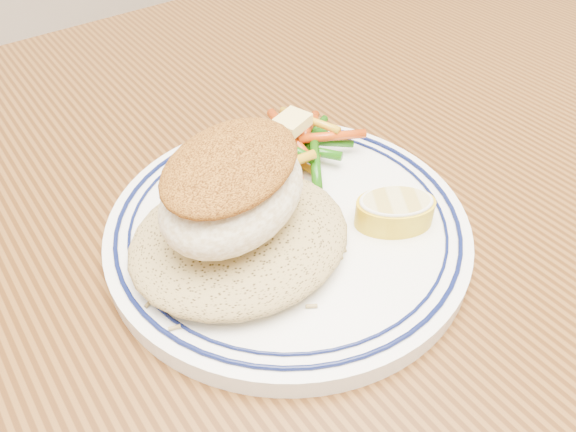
{
  "coord_description": "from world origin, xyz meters",
  "views": [
    {
      "loc": [
        -0.16,
        -0.2,
        1.03
      ],
      "look_at": [
        0.0,
        0.02,
        0.77
      ],
      "focal_mm": 35.0,
      "sensor_mm": 36.0,
      "label": 1
    }
  ],
  "objects_px": {
    "dining_table": "(303,339)",
    "fish_fillet": "(233,186)",
    "plate": "(288,227)",
    "lemon_wedge": "(395,210)",
    "vegetable_pile": "(292,146)",
    "rice_pilaf": "(240,234)"
  },
  "relations": [
    {
      "from": "lemon_wedge",
      "to": "dining_table",
      "type": "bearing_deg",
      "value": 160.67
    },
    {
      "from": "fish_fillet",
      "to": "lemon_wedge",
      "type": "xyz_separation_m",
      "value": [
        0.1,
        -0.05,
        -0.04
      ]
    },
    {
      "from": "plate",
      "to": "lemon_wedge",
      "type": "relative_size",
      "value": 3.66
    },
    {
      "from": "dining_table",
      "to": "rice_pilaf",
      "type": "xyz_separation_m",
      "value": [
        -0.04,
        0.02,
        0.13
      ]
    },
    {
      "from": "plate",
      "to": "dining_table",
      "type": "bearing_deg",
      "value": -94.9
    },
    {
      "from": "fish_fillet",
      "to": "lemon_wedge",
      "type": "distance_m",
      "value": 0.11
    },
    {
      "from": "vegetable_pile",
      "to": "dining_table",
      "type": "bearing_deg",
      "value": -120.57
    },
    {
      "from": "rice_pilaf",
      "to": "vegetable_pile",
      "type": "relative_size",
      "value": 1.35
    },
    {
      "from": "fish_fillet",
      "to": "dining_table",
      "type": "bearing_deg",
      "value": -33.96
    },
    {
      "from": "dining_table",
      "to": "fish_fillet",
      "type": "bearing_deg",
      "value": 146.04
    },
    {
      "from": "rice_pilaf",
      "to": "vegetable_pile",
      "type": "bearing_deg",
      "value": 34.04
    },
    {
      "from": "dining_table",
      "to": "plate",
      "type": "relative_size",
      "value": 5.98
    },
    {
      "from": "dining_table",
      "to": "rice_pilaf",
      "type": "distance_m",
      "value": 0.13
    },
    {
      "from": "fish_fillet",
      "to": "vegetable_pile",
      "type": "bearing_deg",
      "value": 31.6
    },
    {
      "from": "fish_fillet",
      "to": "vegetable_pile",
      "type": "height_order",
      "value": "fish_fillet"
    },
    {
      "from": "dining_table",
      "to": "lemon_wedge",
      "type": "height_order",
      "value": "lemon_wedge"
    },
    {
      "from": "dining_table",
      "to": "vegetable_pile",
      "type": "xyz_separation_m",
      "value": [
        0.05,
        0.08,
        0.13
      ]
    },
    {
      "from": "rice_pilaf",
      "to": "fish_fillet",
      "type": "xyz_separation_m",
      "value": [
        0.0,
        0.01,
        0.04
      ]
    },
    {
      "from": "rice_pilaf",
      "to": "lemon_wedge",
      "type": "xyz_separation_m",
      "value": [
        0.1,
        -0.04,
        -0.0
      ]
    },
    {
      "from": "fish_fillet",
      "to": "lemon_wedge",
      "type": "relative_size",
      "value": 1.93
    },
    {
      "from": "rice_pilaf",
      "to": "lemon_wedge",
      "type": "bearing_deg",
      "value": -22.45
    },
    {
      "from": "lemon_wedge",
      "to": "vegetable_pile",
      "type": "bearing_deg",
      "value": 98.41
    }
  ]
}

